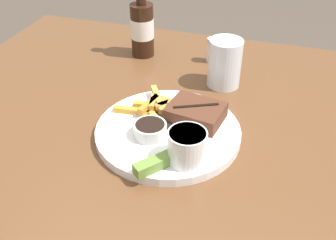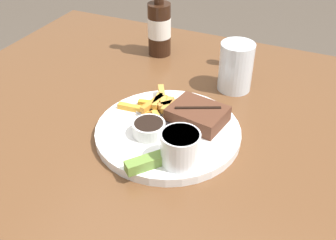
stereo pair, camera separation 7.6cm
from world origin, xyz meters
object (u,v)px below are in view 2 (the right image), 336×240
beer_bottle (159,26)px  salt_shaker (228,53)px  pickle_spear (146,163)px  dinner_plate (168,132)px  steak_portion (198,115)px  dipping_sauce_cup (149,128)px  fork_utensil (141,113)px  coleslaw_cup (180,146)px  knife_utensil (178,119)px  drinking_glass (236,67)px

beer_bottle → salt_shaker: beer_bottle is taller
pickle_spear → beer_bottle: size_ratio=0.31×
dinner_plate → steak_portion: 0.07m
dipping_sauce_cup → fork_utensil: bearing=129.2°
beer_bottle → fork_utensil: bearing=-71.7°
pickle_spear → salt_shaker: size_ratio=1.08×
fork_utensil → coleslaw_cup: bearing=-19.8°
knife_utensil → pickle_spear: bearing=-157.0°
coleslaw_cup → beer_bottle: 0.46m
steak_portion → salt_shaker: bearing=95.4°
steak_portion → fork_utensil: size_ratio=0.91×
pickle_spear → drinking_glass: 0.35m
knife_utensil → drinking_glass: size_ratio=1.40×
dipping_sauce_cup → drinking_glass: bearing=70.4°
coleslaw_cup → steak_portion: bearing=96.8°
coleslaw_cup → beer_bottle: size_ratio=0.31×
coleslaw_cup → fork_utensil: (-0.13, 0.10, -0.03)m
fork_utensil → knife_utensil: size_ratio=0.82×
beer_bottle → drinking_glass: beer_bottle is taller
drinking_glass → steak_portion: bearing=-97.1°
steak_portion → salt_shaker: salt_shaker is taller
knife_utensil → salt_shaker: size_ratio=2.45×
dipping_sauce_cup → coleslaw_cup: bearing=-29.1°
knife_utensil → drinking_glass: drinking_glass is taller
knife_utensil → beer_bottle: (-0.18, 0.29, 0.06)m
beer_bottle → dipping_sauce_cup: bearing=-67.8°
dipping_sauce_cup → fork_utensil: 0.07m
dinner_plate → knife_utensil: knife_utensil is taller
dipping_sauce_cup → knife_utensil: size_ratio=0.40×
drinking_glass → salt_shaker: (-0.05, 0.11, -0.02)m
fork_utensil → dinner_plate: bearing=0.0°
steak_portion → salt_shaker: 0.29m
coleslaw_cup → pickle_spear: 0.07m
steak_portion → pickle_spear: 0.17m
dipping_sauce_cup → beer_bottle: 0.39m
knife_utensil → beer_bottle: size_ratio=0.71×
coleslaw_cup → dinner_plate: bearing=126.7°
coleslaw_cup → pickle_spear: size_ratio=0.99×
coleslaw_cup → salt_shaker: coleslaw_cup is taller
dipping_sauce_cup → fork_utensil: dipping_sauce_cup is taller
dipping_sauce_cup → drinking_glass: 0.28m
dinner_plate → dipping_sauce_cup: size_ratio=4.51×
coleslaw_cup → pickle_spear: bearing=-141.2°
dinner_plate → salt_shaker: size_ratio=4.40×
knife_utensil → salt_shaker: (0.01, 0.30, 0.01)m
dipping_sauce_cup → salt_shaker: size_ratio=0.98×
pickle_spear → steak_portion: bearing=78.4°
steak_portion → knife_utensil: 0.04m
knife_utensil → beer_bottle: bearing=53.6°
dipping_sauce_cup → salt_shaker: salt_shaker is taller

